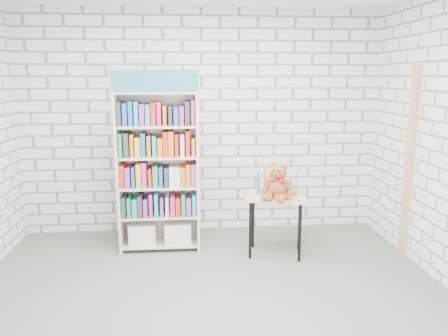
{
  "coord_description": "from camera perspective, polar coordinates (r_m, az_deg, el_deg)",
  "views": [
    {
      "loc": [
        -0.19,
        -3.53,
        1.97
      ],
      "look_at": [
        0.19,
        0.95,
        1.03
      ],
      "focal_mm": 35.0,
      "sensor_mm": 36.0,
      "label": 1
    }
  ],
  "objects": [
    {
      "name": "door_trim",
      "position": [
        5.17,
        23.07,
        0.59
      ],
      "size": [
        0.05,
        0.12,
        2.1
      ],
      "primitive_type": "cube",
      "color": "tan",
      "rests_on": "ground"
    },
    {
      "name": "room_shell",
      "position": [
        3.54,
        -1.79,
        8.76
      ],
      "size": [
        4.52,
        4.02,
        2.81
      ],
      "color": "silver",
      "rests_on": "ground"
    },
    {
      "name": "bookshelf",
      "position": [
        5.01,
        -8.53,
        -0.3
      ],
      "size": [
        0.91,
        0.35,
        2.04
      ],
      "color": "beige",
      "rests_on": "ground"
    },
    {
      "name": "table_books",
      "position": [
        4.94,
        6.91,
        -1.85
      ],
      "size": [
        0.48,
        0.29,
        0.26
      ],
      "color": "teal",
      "rests_on": "display_table"
    },
    {
      "name": "ground",
      "position": [
        4.05,
        -1.62,
        -17.34
      ],
      "size": [
        4.5,
        4.5,
        0.0
      ],
      "primitive_type": "plane",
      "color": "#525B4D",
      "rests_on": "ground"
    },
    {
      "name": "teddy_bear",
      "position": [
        4.73,
        7.07,
        -2.16
      ],
      "size": [
        0.37,
        0.36,
        0.39
      ],
      "color": "brown",
      "rests_on": "display_table"
    },
    {
      "name": "display_table",
      "position": [
        4.9,
        6.81,
        -4.71
      ],
      "size": [
        0.72,
        0.58,
        0.68
      ],
      "color": "tan",
      "rests_on": "ground"
    }
  ]
}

